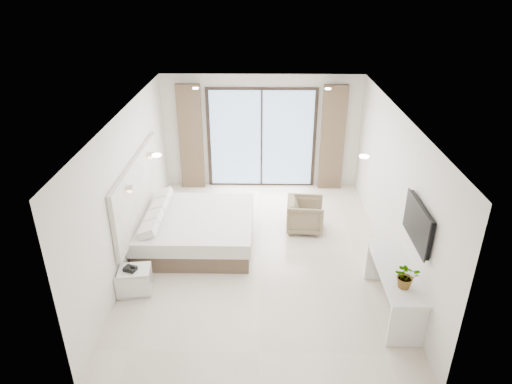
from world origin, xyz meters
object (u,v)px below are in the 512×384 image
at_px(nightstand, 136,281).
at_px(console_desk, 395,280).
at_px(armchair, 305,213).
at_px(bed, 196,229).

height_order(nightstand, console_desk, console_desk).
distance_m(console_desk, armchair, 2.70).
height_order(console_desk, armchair, console_desk).
height_order(bed, armchair, bed).
height_order(bed, nightstand, bed).
height_order(nightstand, armchair, armchair).
relative_size(bed, console_desk, 1.24).
distance_m(bed, armchair, 2.21).
bearing_deg(console_desk, armchair, 115.18).
distance_m(nightstand, armchair, 3.58).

